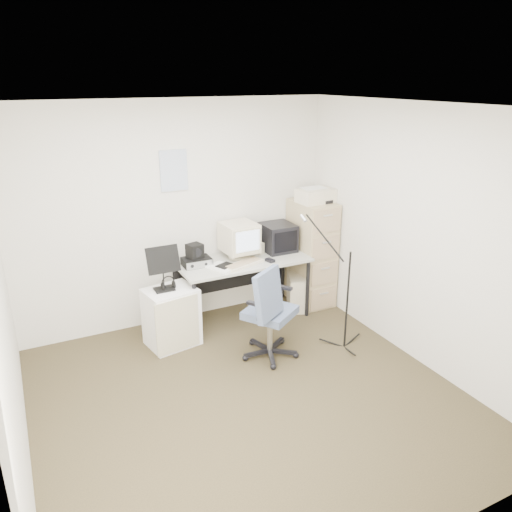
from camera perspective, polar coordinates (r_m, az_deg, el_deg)
name	(u,v)px	position (r m, az deg, el deg)	size (l,w,h in m)	color
floor	(249,398)	(4.64, -0.83, -15.90)	(3.60, 3.60, 0.01)	#332D1E
ceiling	(247,106)	(3.77, -1.03, 16.72)	(3.60, 3.60, 0.01)	white
wall_back	(178,215)	(5.63, -8.95, 4.65)	(3.60, 0.02, 2.50)	silver
wall_front	(403,382)	(2.71, 16.44, -13.67)	(3.60, 0.02, 2.50)	silver
wall_left	(2,312)	(3.69, -27.07, -5.70)	(0.02, 3.60, 2.50)	silver
wall_right	(416,237)	(5.04, 17.85, 2.09)	(0.02, 3.60, 2.50)	silver
wall_calendar	(174,171)	(5.51, -9.39, 9.62)	(0.30, 0.02, 0.44)	white
filing_cabinet	(311,253)	(6.19, 6.33, 0.34)	(0.40, 0.60, 1.30)	tan
printer	(316,196)	(5.95, 6.83, 6.86)	(0.42, 0.28, 0.16)	beige
desk	(243,289)	(5.83, -1.51, -3.79)	(1.50, 0.70, 0.73)	#B7B8A1
crt_monitor	(239,240)	(5.71, -1.95, 1.80)	(0.37, 0.39, 0.41)	beige
crt_tv	(278,237)	(5.96, 2.51, 2.16)	(0.36, 0.38, 0.33)	black
desk_speaker	(260,249)	(5.85, 0.48, 0.86)	(0.07, 0.07, 0.14)	#BFB798
keyboard	(243,264)	(5.53, -1.44, -0.93)	(0.48, 0.17, 0.03)	beige
mouse	(270,260)	(5.63, 1.61, -0.51)	(0.06, 0.11, 0.03)	black
radio_receiver	(197,262)	(5.55, -6.81, -0.65)	(0.31, 0.22, 0.09)	black
radio_speaker	(195,251)	(5.52, -7.02, 0.59)	(0.16, 0.15, 0.16)	black
papers	(222,267)	(5.45, -3.89, -1.30)	(0.23, 0.31, 0.02)	white
pc_tower	(297,291)	(6.18, 4.65, -4.03)	(0.20, 0.45, 0.42)	beige
office_chair	(270,311)	(5.00, 1.62, -6.26)	(0.58, 0.58, 1.01)	#4C5B75
side_cart	(171,317)	(5.37, -9.64, -6.88)	(0.51, 0.41, 0.63)	white
music_stand	(163,268)	(5.15, -10.60, -1.34)	(0.33, 0.18, 0.49)	black
headphones	(168,285)	(5.23, -9.99, -3.26)	(0.15, 0.15, 0.03)	black
mic_stand	(348,286)	(5.16, 10.50, -3.39)	(0.02, 0.02, 1.39)	black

